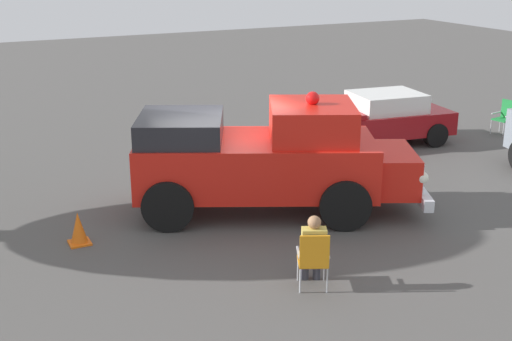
# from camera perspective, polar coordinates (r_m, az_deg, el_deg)

# --- Properties ---
(ground_plane) EXTENTS (60.00, 60.00, 0.00)m
(ground_plane) POSITION_cam_1_polar(r_m,az_deg,el_deg) (15.02, -2.79, -2.88)
(ground_plane) COLOR #514F4C
(vintage_fire_truck) EXTENTS (4.53, 6.31, 2.59)m
(vintage_fire_truck) POSITION_cam_1_polar(r_m,az_deg,el_deg) (14.28, 0.94, 1.09)
(vintage_fire_truck) COLOR black
(vintage_fire_truck) RESTS_ON ground
(classic_hot_rod) EXTENTS (2.37, 4.55, 1.46)m
(classic_hot_rod) POSITION_cam_1_polar(r_m,az_deg,el_deg) (19.73, 9.87, 4.29)
(classic_hot_rod) COLOR black
(classic_hot_rod) RESTS_ON ground
(lawn_chair_near_truck) EXTENTS (0.66, 0.65, 1.02)m
(lawn_chair_near_truck) POSITION_cam_1_polar(r_m,az_deg,el_deg) (11.24, 4.81, -7.19)
(lawn_chair_near_truck) COLOR #B7BABF
(lawn_chair_near_truck) RESTS_ON ground
(lawn_chair_by_car) EXTENTS (0.58, 0.57, 1.02)m
(lawn_chair_by_car) POSITION_cam_1_polar(r_m,az_deg,el_deg) (21.86, 20.04, 4.38)
(lawn_chair_by_car) COLOR #B7BABF
(lawn_chair_by_car) RESTS_ON ground
(spectator_seated) EXTENTS (0.64, 0.56, 1.29)m
(spectator_seated) POSITION_cam_1_polar(r_m,az_deg,el_deg) (11.31, 4.77, -6.41)
(spectator_seated) COLOR #383842
(spectator_seated) RESTS_ON ground
(traffic_cone) EXTENTS (0.40, 0.40, 0.64)m
(traffic_cone) POSITION_cam_1_polar(r_m,az_deg,el_deg) (13.42, -14.54, -4.70)
(traffic_cone) COLOR orange
(traffic_cone) RESTS_ON ground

